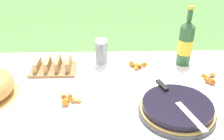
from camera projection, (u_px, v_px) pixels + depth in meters
The scene contains 10 objects.
garden_table at pixel (87, 101), 1.30m from camera, with size 1.81×0.90×0.68m.
tablecloth at pixel (87, 93), 1.27m from camera, with size 1.82×0.91×0.10m.
berry_tart at pixel (177, 109), 1.09m from camera, with size 0.34×0.34×0.06m.
serving_knife at pixel (174, 98), 1.10m from camera, with size 0.14×0.36×0.01m.
cup_stack at pixel (101, 53), 1.47m from camera, with size 0.07×0.07×0.16m.
cider_bottle_green at pixel (186, 43), 1.46m from camera, with size 0.09×0.09×0.35m.
snack_plate_near at pixel (137, 66), 1.47m from camera, with size 0.19×0.19×0.05m.
snack_plate_left at pixel (68, 100), 1.18m from camera, with size 0.22×0.22×0.05m.
snack_plate_right at pixel (206, 79), 1.34m from camera, with size 0.22×0.22×0.06m.
bread_board at pixel (53, 67), 1.44m from camera, with size 0.26×0.18×0.07m.
Camera 1 is at (0.10, -1.05, 1.40)m, focal length 40.00 mm.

